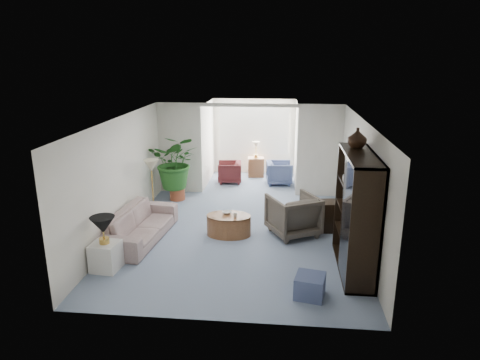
# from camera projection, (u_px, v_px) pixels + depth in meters

# --- Properties ---
(floor) EXTENTS (6.00, 6.00, 0.00)m
(floor) POSITION_uv_depth(u_px,v_px,m) (237.00, 237.00, 9.21)
(floor) COLOR #8A9AB6
(floor) RESTS_ON ground
(sunroom_floor) EXTENTS (2.60, 2.60, 0.00)m
(sunroom_floor) POSITION_uv_depth(u_px,v_px,m) (251.00, 182.00, 13.13)
(sunroom_floor) COLOR #8A9AB6
(sunroom_floor) RESTS_ON ground
(back_pier_left) EXTENTS (1.20, 0.12, 2.50)m
(back_pier_left) POSITION_uv_depth(u_px,v_px,m) (180.00, 148.00, 11.90)
(back_pier_left) COLOR white
(back_pier_left) RESTS_ON ground
(back_pier_right) EXTENTS (1.20, 0.12, 2.50)m
(back_pier_right) POSITION_uv_depth(u_px,v_px,m) (320.00, 151.00, 11.54)
(back_pier_right) COLOR white
(back_pier_right) RESTS_ON ground
(back_header) EXTENTS (2.60, 0.12, 0.10)m
(back_header) POSITION_uv_depth(u_px,v_px,m) (249.00, 105.00, 11.38)
(back_header) COLOR white
(back_header) RESTS_ON back_pier_left
(window_pane) EXTENTS (2.20, 0.02, 1.50)m
(window_pane) POSITION_uv_depth(u_px,v_px,m) (254.00, 130.00, 13.76)
(window_pane) COLOR white
(window_blinds) EXTENTS (2.20, 0.02, 1.50)m
(window_blinds) POSITION_uv_depth(u_px,v_px,m) (254.00, 131.00, 13.73)
(window_blinds) COLOR white
(framed_picture) EXTENTS (0.04, 0.50, 0.40)m
(framed_picture) POSITION_uv_depth(u_px,v_px,m) (362.00, 164.00, 8.40)
(framed_picture) COLOR #B4A890
(sofa) EXTENTS (1.09, 2.32, 0.66)m
(sofa) POSITION_uv_depth(u_px,v_px,m) (140.00, 225.00, 9.04)
(sofa) COLOR #C0B0A2
(sofa) RESTS_ON ground
(end_table) EXTENTS (0.51, 0.51, 0.51)m
(end_table) POSITION_uv_depth(u_px,v_px,m) (106.00, 256.00, 7.79)
(end_table) COLOR white
(end_table) RESTS_ON ground
(table_lamp) EXTENTS (0.44, 0.44, 0.30)m
(table_lamp) POSITION_uv_depth(u_px,v_px,m) (103.00, 225.00, 7.62)
(table_lamp) COLOR black
(table_lamp) RESTS_ON end_table
(floor_lamp) EXTENTS (0.36, 0.36, 0.28)m
(floor_lamp) POSITION_uv_depth(u_px,v_px,m) (151.00, 166.00, 10.09)
(floor_lamp) COLOR beige
(floor_lamp) RESTS_ON ground
(coffee_table) EXTENTS (1.19, 1.19, 0.45)m
(coffee_table) POSITION_uv_depth(u_px,v_px,m) (229.00, 225.00, 9.28)
(coffee_table) COLOR brown
(coffee_table) RESTS_ON ground
(coffee_bowl) EXTENTS (0.26, 0.26, 0.05)m
(coffee_bowl) POSITION_uv_depth(u_px,v_px,m) (227.00, 212.00, 9.31)
(coffee_bowl) COLOR white
(coffee_bowl) RESTS_ON coffee_table
(coffee_cup) EXTENTS (0.11, 0.11, 0.08)m
(coffee_cup) POSITION_uv_depth(u_px,v_px,m) (235.00, 215.00, 9.10)
(coffee_cup) COLOR beige
(coffee_cup) RESTS_ON coffee_table
(wingback_chair) EXTENTS (1.29, 1.30, 0.88)m
(wingback_chair) POSITION_uv_depth(u_px,v_px,m) (293.00, 215.00, 9.27)
(wingback_chair) COLOR #5D554A
(wingback_chair) RESTS_ON ground
(side_table_dark) EXTENTS (0.60, 0.51, 0.66)m
(side_table_dark) POSITION_uv_depth(u_px,v_px,m) (325.00, 216.00, 9.52)
(side_table_dark) COLOR black
(side_table_dark) RESTS_ON ground
(entertainment_cabinet) EXTENTS (0.51, 1.92, 2.14)m
(entertainment_cabinet) POSITION_uv_depth(u_px,v_px,m) (356.00, 213.00, 7.61)
(entertainment_cabinet) COLOR black
(entertainment_cabinet) RESTS_ON ground
(cabinet_urn) EXTENTS (0.34, 0.34, 0.36)m
(cabinet_urn) POSITION_uv_depth(u_px,v_px,m) (357.00, 138.00, 7.73)
(cabinet_urn) COLOR black
(cabinet_urn) RESTS_ON entertainment_cabinet
(ottoman) EXTENTS (0.54, 0.54, 0.36)m
(ottoman) POSITION_uv_depth(u_px,v_px,m) (310.00, 286.00, 6.94)
(ottoman) COLOR slate
(ottoman) RESTS_ON ground
(plant_pot) EXTENTS (0.40, 0.40, 0.32)m
(plant_pot) POSITION_uv_depth(u_px,v_px,m) (177.00, 194.00, 11.56)
(plant_pot) COLOR #A34E2F
(plant_pot) RESTS_ON ground
(house_plant) EXTENTS (1.30, 1.13, 1.44)m
(house_plant) POSITION_uv_depth(u_px,v_px,m) (176.00, 162.00, 11.31)
(house_plant) COLOR #266221
(house_plant) RESTS_ON plant_pot
(sunroom_chair_blue) EXTENTS (0.82, 0.80, 0.68)m
(sunroom_chair_blue) POSITION_uv_depth(u_px,v_px,m) (279.00, 173.00, 12.90)
(sunroom_chair_blue) COLOR slate
(sunroom_chair_blue) RESTS_ON ground
(sunroom_chair_maroon) EXTENTS (0.77, 0.75, 0.64)m
(sunroom_chair_maroon) POSITION_uv_depth(u_px,v_px,m) (229.00, 172.00, 13.05)
(sunroom_chair_maroon) COLOR maroon
(sunroom_chair_maroon) RESTS_ON ground
(sunroom_table) EXTENTS (0.53, 0.43, 0.60)m
(sunroom_table) POSITION_uv_depth(u_px,v_px,m) (256.00, 167.00, 13.70)
(sunroom_table) COLOR brown
(sunroom_table) RESTS_ON ground
(shelf_clutter) EXTENTS (0.30, 1.24, 1.06)m
(shelf_clutter) POSITION_uv_depth(u_px,v_px,m) (354.00, 214.00, 7.51)
(shelf_clutter) COLOR #322A26
(shelf_clutter) RESTS_ON entertainment_cabinet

